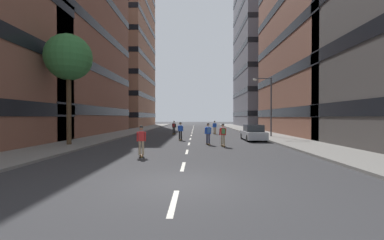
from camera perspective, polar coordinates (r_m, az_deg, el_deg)
The scene contains 17 objects.
ground_plane at distance 37.24m, azimuth -0.02°, elevation -2.83°, with size 170.08×170.08×0.00m, color #333335.
sidewalk_left at distance 41.95m, azimuth -12.77°, elevation -2.36°, with size 3.99×77.95×0.14m, color gray.
sidewalk_right at distance 41.69m, azimuth 12.97°, elevation -2.38°, with size 3.99×77.95×0.14m, color gray.
lane_markings at distance 39.38m, azimuth 0.03°, elevation -2.64°, with size 0.16×67.20×0.01m.
building_left_mid at distance 41.61m, azimuth -30.73°, elevation 18.75°, with size 17.65×23.57×30.32m.
building_left_far at distance 69.29m, azimuth -16.99°, elevation 13.90°, with size 17.65×22.10×36.16m.
building_right_mid at distance 41.46m, azimuth 31.04°, elevation 20.69°, with size 17.65×22.07×32.88m.
building_right_far at distance 68.87m, azimuth 17.82°, elevation 13.70°, with size 17.65×21.05×35.52m.
parked_car_near at distance 25.71m, azimuth 13.31°, elevation -2.85°, with size 1.82×4.40×1.52m.
street_tree_near at distance 22.78m, azimuth -25.51°, elevation 12.21°, with size 3.55×3.55×8.55m.
streetlamp_right at distance 29.92m, azimuth 16.35°, elevation 4.22°, with size 2.13×0.30×6.50m.
skater_0 at distance 15.09m, azimuth -11.09°, elevation -4.22°, with size 0.57×0.92×1.78m.
skater_1 at distance 34.60m, azimuth 5.02°, elevation -1.47°, with size 0.56×0.92×1.78m.
skater_2 at distance 25.37m, azimuth -2.56°, elevation -2.24°, with size 0.56×0.92×1.78m.
skater_3 at distance 20.00m, azimuth 6.83°, elevation -2.93°, with size 0.55×0.92×1.78m.
skater_4 at distance 21.22m, azimuth 3.58°, elevation -2.72°, with size 0.57×0.92×1.78m.
skater_5 at distance 34.01m, azimuth -4.00°, elevation -1.45°, with size 0.56×0.92×1.78m.
Camera 1 is at (0.59, -8.82, 2.26)m, focal length 24.24 mm.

